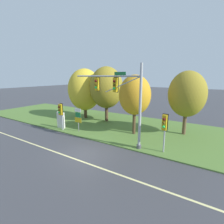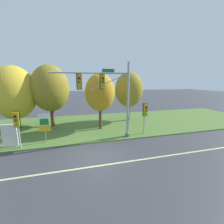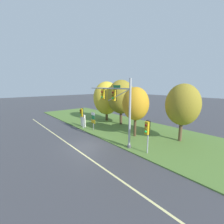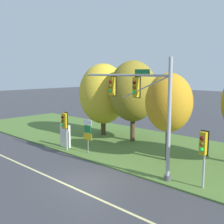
% 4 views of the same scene
% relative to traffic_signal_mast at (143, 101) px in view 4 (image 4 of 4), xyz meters
% --- Properties ---
extents(ground_plane, '(160.00, 160.00, 0.00)m').
position_rel_traffic_signal_mast_xyz_m(ground_plane, '(-1.54, -3.08, -4.58)').
color(ground_plane, '#3D3D42').
extents(lane_stripe, '(36.00, 0.16, 0.01)m').
position_rel_traffic_signal_mast_xyz_m(lane_stripe, '(-1.54, -4.28, -4.58)').
color(lane_stripe, beige).
rests_on(lane_stripe, ground).
extents(grass_verge, '(48.00, 11.50, 0.10)m').
position_rel_traffic_signal_mast_xyz_m(grass_verge, '(-1.54, 5.17, -4.53)').
color(grass_verge, '#517533').
rests_on(grass_verge, ground).
extents(traffic_signal_mast, '(7.02, 0.49, 7.06)m').
position_rel_traffic_signal_mast_xyz_m(traffic_signal_mast, '(0.00, 0.00, 0.00)').
color(traffic_signal_mast, '#9EA0A5').
rests_on(traffic_signal_mast, grass_verge).
extents(pedestrian_signal_near_kerb, '(0.46, 0.55, 3.19)m').
position_rel_traffic_signal_mast_xyz_m(pedestrian_signal_near_kerb, '(3.86, 0.24, -2.16)').
color(pedestrian_signal_near_kerb, '#9EA0A5').
rests_on(pedestrian_signal_near_kerb, grass_verge).
extents(pedestrian_signal_further_along, '(0.46, 0.55, 3.08)m').
position_rel_traffic_signal_mast_xyz_m(pedestrian_signal_further_along, '(-7.46, -0.27, -2.25)').
color(pedestrian_signal_further_along, '#9EA0A5').
rests_on(pedestrian_signal_further_along, grass_verge).
extents(route_sign_post, '(0.94, 0.08, 2.65)m').
position_rel_traffic_signal_mast_xyz_m(route_sign_post, '(-5.63, 0.52, -2.83)').
color(route_sign_post, slate).
rests_on(route_sign_post, grass_verge).
extents(tree_nearest_road, '(4.72, 4.72, 7.04)m').
position_rel_traffic_signal_mast_xyz_m(tree_nearest_road, '(-9.34, 5.88, -0.40)').
color(tree_nearest_road, '#4C3823').
rests_on(tree_nearest_road, grass_verge).
extents(tree_left_of_mast, '(4.34, 4.34, 7.24)m').
position_rel_traffic_signal_mast_xyz_m(tree_left_of_mast, '(-5.60, 5.92, 0.03)').
color(tree_left_of_mast, '#4C3823').
rests_on(tree_left_of_mast, grass_verge).
extents(tree_behind_signpost, '(3.28, 3.28, 6.19)m').
position_rel_traffic_signal_mast_xyz_m(tree_behind_signpost, '(-0.18, 3.21, -0.36)').
color(tree_behind_signpost, '#4C3823').
rests_on(tree_behind_signpost, grass_verge).
extents(info_kiosk, '(1.10, 0.24, 1.90)m').
position_rel_traffic_signal_mast_xyz_m(info_kiosk, '(-8.30, 0.39, -3.54)').
color(info_kiosk, silver).
rests_on(info_kiosk, grass_verge).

